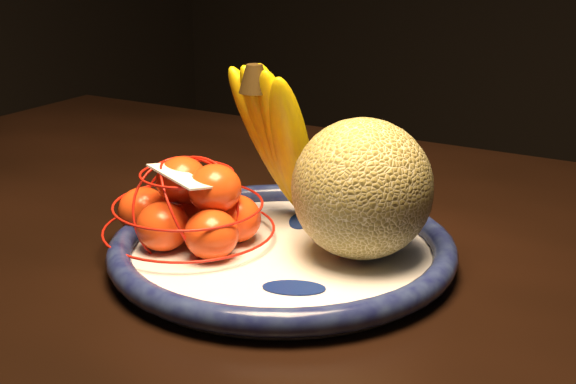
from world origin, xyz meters
The scene contains 6 objects.
dining_table centered at (0.00, 0.09, 0.70)m, with size 1.61×1.02×0.78m.
fruit_bowl centered at (-0.05, 0.05, 0.79)m, with size 0.34×0.34×0.03m.
cantaloupe centered at (0.02, 0.09, 0.86)m, with size 0.13×0.13×0.13m, color olive.
banana_bunch centered at (-0.09, 0.12, 0.89)m, with size 0.12×0.12×0.18m.
mandarin_bag centered at (-0.14, 0.02, 0.83)m, with size 0.21×0.21×0.11m.
price_tag centered at (-0.13, 0.00, 0.87)m, with size 0.07×0.03×0.00m, color white.
Camera 1 is at (0.35, -0.54, 1.10)m, focal length 50.00 mm.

